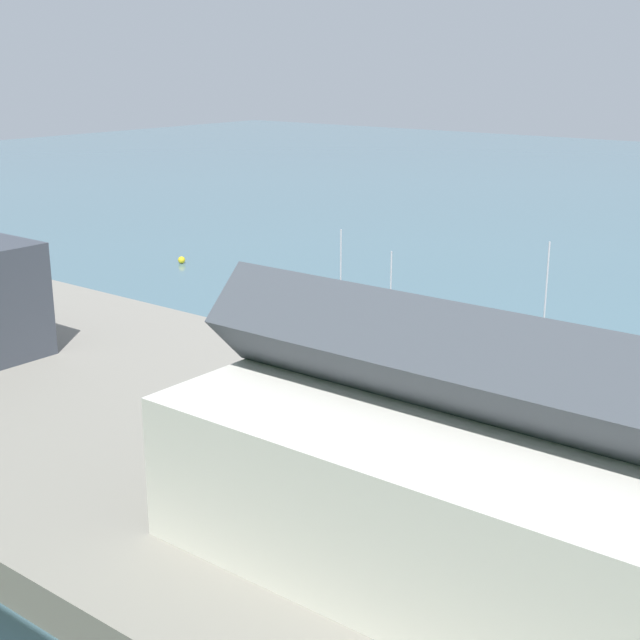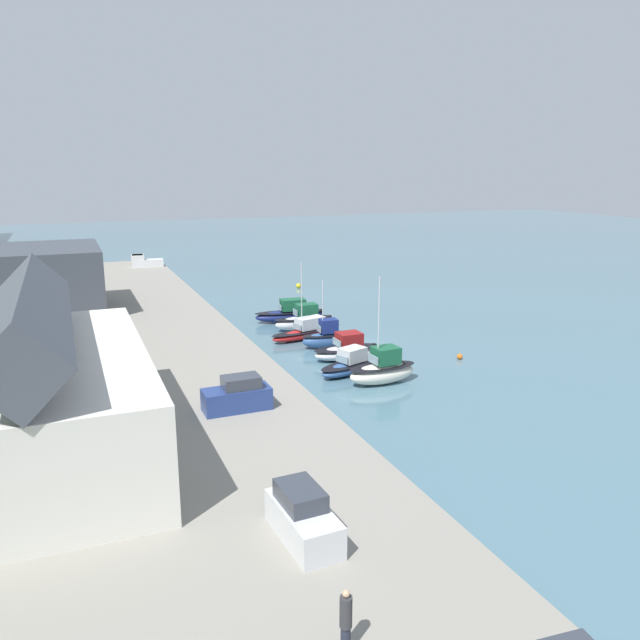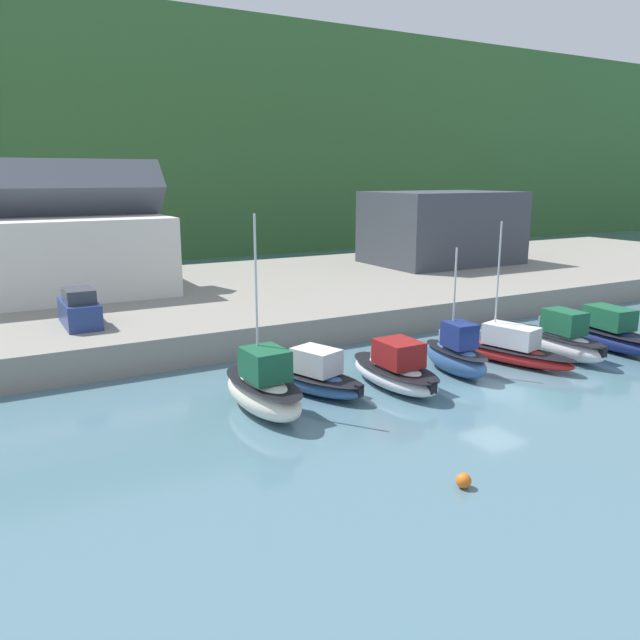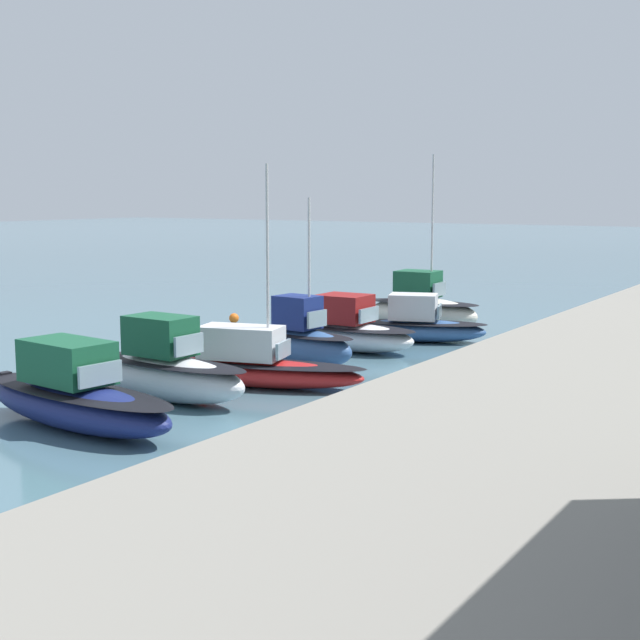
% 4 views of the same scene
% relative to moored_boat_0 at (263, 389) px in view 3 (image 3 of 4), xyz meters
% --- Properties ---
extents(ground_plane, '(320.00, 320.00, 0.00)m').
position_rel_moored_boat_0_xyz_m(ground_plane, '(10.93, -2.83, -1.10)').
color(ground_plane, slate).
extents(hillside_backdrop, '(240.00, 57.72, 29.12)m').
position_rel_moored_boat_0_xyz_m(hillside_backdrop, '(10.93, 79.62, 13.46)').
color(hillside_backdrop, '#386633').
rests_on(hillside_backdrop, ground_plane).
extents(quay_promenade, '(107.84, 26.50, 1.78)m').
position_rel_moored_boat_0_xyz_m(quay_promenade, '(10.93, 21.09, -0.21)').
color(quay_promenade, gray).
rests_on(quay_promenade, ground_plane).
extents(harbor_clubhouse, '(20.13, 10.94, 9.46)m').
position_rel_moored_boat_0_xyz_m(harbor_clubhouse, '(-7.58, 24.30, 3.98)').
color(harbor_clubhouse, silver).
rests_on(harbor_clubhouse, quay_promenade).
extents(yacht_club_building, '(13.52, 9.65, 6.80)m').
position_rel_moored_boat_0_xyz_m(yacht_club_building, '(29.47, 23.71, 4.08)').
color(yacht_club_building, '#3D424C').
rests_on(yacht_club_building, quay_promenade).
extents(moored_boat_0, '(2.52, 5.85, 8.55)m').
position_rel_moored_boat_0_xyz_m(moored_boat_0, '(0.00, 0.00, 0.00)').
color(moored_boat_0, white).
rests_on(moored_boat_0, ground_plane).
extents(moored_boat_1, '(4.01, 6.46, 2.17)m').
position_rel_moored_boat_0_xyz_m(moored_boat_1, '(3.15, 1.34, -0.33)').
color(moored_boat_1, '#33568E').
rests_on(moored_boat_1, ground_plane).
extents(moored_boat_2, '(2.50, 6.10, 2.41)m').
position_rel_moored_boat_0_xyz_m(moored_boat_2, '(6.94, -0.07, -0.23)').
color(moored_boat_2, silver).
rests_on(moored_boat_2, ground_plane).
extents(moored_boat_3, '(2.12, 4.83, 6.54)m').
position_rel_moored_boat_0_xyz_m(moored_boat_3, '(10.96, 0.16, -0.07)').
color(moored_boat_3, '#33568E').
rests_on(moored_boat_3, ground_plane).
extents(moored_boat_4, '(4.09, 8.52, 7.68)m').
position_rel_moored_boat_0_xyz_m(moored_boat_4, '(14.85, 0.58, -0.35)').
color(moored_boat_4, red).
rests_on(moored_boat_4, ground_plane).
extents(moored_boat_5, '(2.16, 6.40, 2.76)m').
position_rel_moored_boat_0_xyz_m(moored_boat_5, '(18.11, -0.33, -0.08)').
color(moored_boat_5, silver).
rests_on(moored_boat_5, ground_plane).
extents(moored_boat_6, '(3.04, 8.04, 2.52)m').
position_rel_moored_boat_0_xyz_m(moored_boat_6, '(22.11, -0.20, -0.18)').
color(moored_boat_6, navy).
rests_on(moored_boat_6, ground_plane).
extents(parked_car_1, '(1.83, 4.21, 2.16)m').
position_rel_moored_boat_0_xyz_m(parked_car_1, '(-5.41, 13.15, 1.60)').
color(parked_car_1, navy).
rests_on(parked_car_1, quay_promenade).
extents(mooring_buoy_1, '(0.51, 0.51, 0.51)m').
position_rel_moored_boat_0_xyz_m(mooring_buoy_1, '(3.03, -9.35, -0.85)').
color(mooring_buoy_1, orange).
rests_on(mooring_buoy_1, ground_plane).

